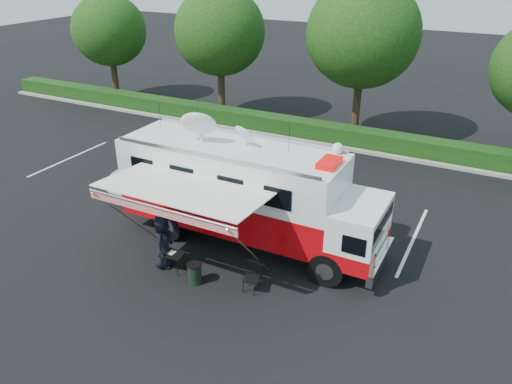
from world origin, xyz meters
TOP-DOWN VIEW (x-y plane):
  - ground_plane at (0.00, 0.00)m, footprint 120.00×120.00m
  - back_border at (1.14, 12.90)m, footprint 60.00×6.14m
  - stall_lines at (-0.50, 3.00)m, footprint 24.12×5.50m
  - command_truck at (-0.09, -0.00)m, footprint 9.97×2.74m
  - awning at (-0.98, -2.85)m, footprint 5.44×2.80m
  - white_suv at (-6.32, 2.80)m, footprint 3.45×6.29m
  - person at (-1.92, -2.77)m, footprint 0.90×1.11m
  - folding_table at (-1.49, -2.87)m, footprint 0.87×0.67m
  - folding_chair at (1.47, -2.53)m, footprint 0.61×0.64m
  - trash_bin at (-0.42, -3.12)m, footprint 0.49×0.49m

SIDE VIEW (x-z plane):
  - ground_plane at x=0.00m, z-range 0.00..0.00m
  - white_suv at x=-6.32m, z-range -0.83..0.83m
  - person at x=-1.92m, z-range -0.99..0.99m
  - stall_lines at x=-0.50m, z-range 0.00..0.01m
  - trash_bin at x=-0.42m, z-range 0.00..0.74m
  - folding_chair at x=1.47m, z-range 0.10..1.13m
  - folding_table at x=-1.49m, z-range 0.29..0.97m
  - command_truck at x=-0.09m, z-range -0.34..4.45m
  - awning at x=-0.98m, z-range 1.44..4.73m
  - back_border at x=1.14m, z-range 0.57..9.44m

